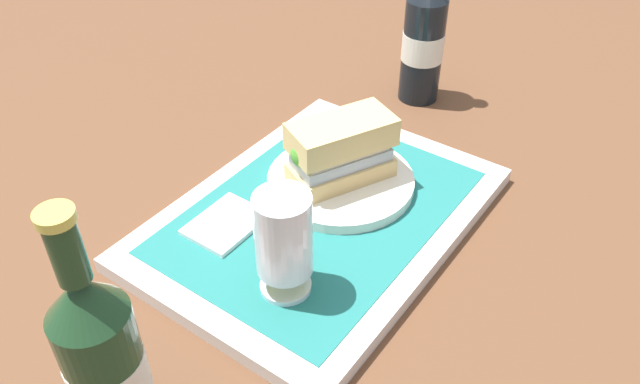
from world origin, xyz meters
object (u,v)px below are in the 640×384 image
object	(u,v)px
plate	(341,181)
second_bottle	(424,38)
beer_bottle	(105,364)
beer_glass	(284,239)
sandwich	(339,150)

from	to	relation	value
plate	second_bottle	size ratio (longest dim) A/B	0.71
plate	beer_bottle	world-z (taller)	beer_bottle
beer_glass	sandwich	bearing A→B (deg)	-163.23
plate	beer_bottle	distance (m)	0.40
sandwich	beer_bottle	bearing A→B (deg)	30.98
plate	sandwich	size ratio (longest dim) A/B	1.31
plate	beer_glass	world-z (taller)	beer_glass
beer_bottle	second_bottle	distance (m)	0.69
beer_glass	second_bottle	world-z (taller)	second_bottle
beer_bottle	second_bottle	xyz separation A→B (m)	(-0.68, -0.08, 0.00)
plate	beer_bottle	xyz separation A→B (m)	(0.39, 0.04, 0.08)
beer_glass	beer_bottle	xyz separation A→B (m)	(0.21, -0.02, 0.01)
plate	beer_glass	bearing A→B (deg)	16.08
beer_glass	second_bottle	xyz separation A→B (m)	(-0.47, -0.10, 0.01)
beer_bottle	plate	bearing A→B (deg)	-174.91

